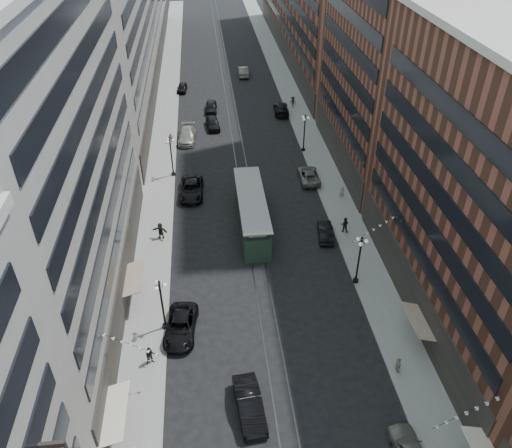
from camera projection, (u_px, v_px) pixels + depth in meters
name	position (u px, v px, depth m)	size (l,w,h in m)	color
ground	(240.00, 155.00, 71.03)	(220.00, 220.00, 0.00)	black
sidewalk_west	(165.00, 128.00, 78.09)	(4.00, 180.00, 0.15)	gray
sidewalk_east	(303.00, 122.00, 80.01)	(4.00, 180.00, 0.15)	gray
rail_west	(230.00, 125.00, 79.03)	(0.12, 180.00, 0.02)	#2D2D33
rail_east	(239.00, 125.00, 79.15)	(0.12, 180.00, 0.02)	#2D2D33
building_west_mid	(51.00, 168.00, 39.58)	(8.00, 36.00, 28.00)	#9C968B
building_west_far	(130.00, 4.00, 90.98)	(8.00, 90.00, 26.00)	#9C968B
building_east_mid	(482.00, 198.00, 39.69)	(8.00, 30.00, 24.00)	brown
building_east_tower	(387.00, 0.00, 57.01)	(8.00, 26.00, 42.00)	brown
lamppost_sw_far	(162.00, 303.00, 42.61)	(1.03, 1.14, 5.52)	black
lamppost_sw_mid	(171.00, 155.00, 64.38)	(1.03, 1.14, 5.52)	black
lamppost_se_far	(359.00, 259.00, 47.44)	(1.03, 1.14, 5.52)	black
lamppost_se_mid	(304.00, 132.00, 70.02)	(1.03, 1.14, 5.52)	black
streetcar	(252.00, 213.00, 56.08)	(3.02, 13.64, 3.77)	#253A29
car_2	(181.00, 326.00, 43.54)	(2.59, 5.63, 1.56)	black
car_5	(249.00, 405.00, 37.13)	(1.84, 5.27, 1.74)	black
pedestrian_2	(150.00, 356.00, 40.62)	(0.86, 0.47, 1.77)	black
pedestrian_4	(398.00, 365.00, 39.98)	(0.94, 0.43, 1.60)	gray
car_7	(191.00, 189.00, 61.89)	(2.80, 6.08, 1.69)	black
car_8	(187.00, 135.00, 74.18)	(2.44, 6.01, 1.74)	gray
car_9	(182.00, 88.00, 90.49)	(1.64, 4.07, 1.39)	black
car_10	(325.00, 232.00, 54.92)	(1.51, 4.33, 1.43)	black
car_11	(309.00, 175.00, 64.87)	(2.47, 5.37, 1.49)	#65625A
car_12	(281.00, 108.00, 82.45)	(2.32, 5.70, 1.66)	black
car_13	(211.00, 107.00, 83.06)	(1.86, 4.63, 1.58)	black
car_14	(243.00, 71.00, 97.15)	(1.83, 5.26, 1.73)	#67655C
pedestrian_5	(160.00, 231.00, 54.41)	(1.76, 0.51, 1.90)	black
pedestrian_6	(171.00, 138.00, 73.35)	(0.91, 0.41, 1.56)	#B5A796
pedestrian_7	(345.00, 225.00, 55.36)	(0.90, 0.50, 1.86)	black
pedestrian_8	(342.00, 192.00, 61.10)	(0.61, 0.40, 1.66)	gray
pedestrian_9	(293.00, 102.00, 84.03)	(1.20, 0.50, 1.86)	black
car_extra_0	(213.00, 123.00, 77.77)	(1.93, 4.80, 1.64)	black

